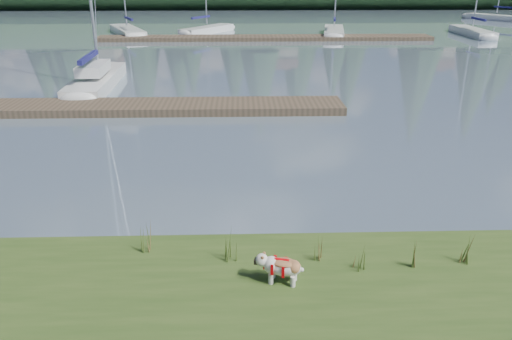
{
  "coord_description": "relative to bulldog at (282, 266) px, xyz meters",
  "views": [
    {
      "loc": [
        0.03,
        -9.98,
        5.09
      ],
      "look_at": [
        0.33,
        -0.5,
        1.28
      ],
      "focal_mm": 35.0,
      "sensor_mm": 36.0,
      "label": 1
    }
  ],
  "objects": [
    {
      "name": "weed_4",
      "position": [
        1.37,
        0.3,
        -0.09
      ],
      "size": [
        0.17,
        0.14,
        0.5
      ],
      "color": "#475B23",
      "rests_on": "bank"
    },
    {
      "name": "weed_3",
      "position": [
        -2.38,
        1.01,
        -0.04
      ],
      "size": [
        0.17,
        0.14,
        0.6
      ],
      "color": "#475B23",
      "rests_on": "bank"
    },
    {
      "name": "sailboat_bg_3",
      "position": [
        7.34,
        36.5,
        -0.32
      ],
      "size": [
        2.83,
        7.9,
        11.42
      ],
      "rotation": [
        0.0,
        0.0,
        1.4
      ],
      "color": "silver",
      "rests_on": "ground"
    },
    {
      "name": "dock_near",
      "position": [
        -4.66,
        12.1,
        -0.5
      ],
      "size": [
        16.0,
        2.0,
        0.3
      ],
      "primitive_type": "cube",
      "color": "#4C3D2C",
      "rests_on": "ground"
    },
    {
      "name": "dock_far",
      "position": [
        1.34,
        33.1,
        -0.5
      ],
      "size": [
        26.0,
        2.2,
        0.3
      ],
      "primitive_type": "cube",
      "color": "#4C3D2C",
      "rests_on": "ground"
    },
    {
      "name": "sailboat_bg_2",
      "position": [
        -3.13,
        38.11,
        -0.31
      ],
      "size": [
        4.95,
        6.71,
        10.72
      ],
      "rotation": [
        0.0,
        0.0,
        1.01
      ],
      "color": "silver",
      "rests_on": "ground"
    },
    {
      "name": "sailboat_bg_1",
      "position": [
        -10.41,
        37.52,
        -0.32
      ],
      "size": [
        4.78,
        8.41,
        12.52
      ],
      "rotation": [
        0.0,
        0.0,
        1.97
      ],
      "color": "silver",
      "rests_on": "ground"
    },
    {
      "name": "weed_2",
      "position": [
        2.29,
        0.34,
        -0.05
      ],
      "size": [
        0.17,
        0.14,
        0.59
      ],
      "color": "#475B23",
      "rests_on": "bank"
    },
    {
      "name": "mud_lip",
      "position": [
        -0.66,
        1.5,
        -0.58
      ],
      "size": [
        60.0,
        0.5,
        0.14
      ],
      "primitive_type": "cube",
      "color": "#33281C",
      "rests_on": "ground"
    },
    {
      "name": "weed_1",
      "position": [
        0.72,
        0.67,
        -0.1
      ],
      "size": [
        0.17,
        0.14,
        0.45
      ],
      "color": "#475B23",
      "rests_on": "bank"
    },
    {
      "name": "sailboat_bg_5",
      "position": [
        26.86,
        49.18,
        -0.32
      ],
      "size": [
        5.2,
        6.95,
        10.57
      ],
      "rotation": [
        0.0,
        0.0,
        2.14
      ],
      "color": "silver",
      "rests_on": "ground"
    },
    {
      "name": "sailboat_bg_4",
      "position": [
        18.76,
        36.06,
        -0.32
      ],
      "size": [
        1.7,
        7.53,
        11.1
      ],
      "rotation": [
        0.0,
        0.0,
        1.54
      ],
      "color": "silver",
      "rests_on": "ground"
    },
    {
      "name": "ground",
      "position": [
        -0.66,
        33.1,
        -0.65
      ],
      "size": [
        200.0,
        200.0,
        0.0
      ],
      "primitive_type": "plane",
      "color": "gray",
      "rests_on": "ground"
    },
    {
      "name": "weed_0",
      "position": [
        -0.84,
        0.69,
        -0.0
      ],
      "size": [
        0.17,
        0.14,
        0.69
      ],
      "color": "#475B23",
      "rests_on": "bank"
    },
    {
      "name": "weed_5",
      "position": [
        3.23,
        0.5,
        -0.05
      ],
      "size": [
        0.17,
        0.14,
        0.6
      ],
      "color": "#475B23",
      "rests_on": "bank"
    },
    {
      "name": "bulldog",
      "position": [
        0.0,
        0.0,
        0.0
      ],
      "size": [
        0.8,
        0.43,
        0.47
      ],
      "rotation": [
        0.0,
        0.0,
        2.9
      ],
      "color": "silver",
      "rests_on": "bank"
    },
    {
      "name": "sailboat_main",
      "position": [
        -7.34,
        16.96,
        -0.22
      ],
      "size": [
        1.92,
        7.89,
        11.37
      ],
      "rotation": [
        0.0,
        0.0,
        1.62
      ],
      "color": "silver",
      "rests_on": "ground"
    }
  ]
}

